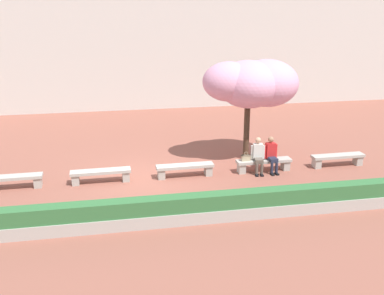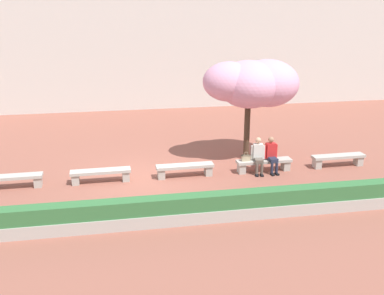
{
  "view_description": "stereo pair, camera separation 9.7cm",
  "coord_description": "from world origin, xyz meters",
  "px_view_note": "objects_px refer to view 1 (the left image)",
  "views": [
    {
      "loc": [
        -1.07,
        -14.53,
        5.81
      ],
      "look_at": [
        1.74,
        0.2,
        1.0
      ],
      "focal_mm": 42.0,
      "sensor_mm": 36.0,
      "label": 1
    },
    {
      "loc": [
        -0.97,
        -14.55,
        5.81
      ],
      "look_at": [
        1.74,
        0.2,
        1.0
      ],
      "focal_mm": 42.0,
      "sensor_mm": 36.0,
      "label": 2
    }
  ],
  "objects_px": {
    "person_seated_right": "(271,153)",
    "cherry_tree_main": "(252,83)",
    "stone_bench_near_west": "(11,180)",
    "person_seated_left": "(258,154)",
    "stone_bench_far_east": "(338,158)",
    "stone_bench_near_east": "(185,168)",
    "stone_bench_east_end": "(264,163)",
    "handbag": "(246,157)",
    "stone_bench_center": "(101,174)"
  },
  "relations": [
    {
      "from": "stone_bench_center",
      "to": "cherry_tree_main",
      "type": "relative_size",
      "value": 0.53
    },
    {
      "from": "stone_bench_center",
      "to": "stone_bench_far_east",
      "type": "bearing_deg",
      "value": 0.0
    },
    {
      "from": "stone_bench_center",
      "to": "person_seated_left",
      "type": "relative_size",
      "value": 1.57
    },
    {
      "from": "stone_bench_near_west",
      "to": "stone_bench_far_east",
      "type": "relative_size",
      "value": 1.0
    },
    {
      "from": "person_seated_right",
      "to": "handbag",
      "type": "xyz_separation_m",
      "value": [
        -0.94,
        0.06,
        -0.12
      ]
    },
    {
      "from": "stone_bench_near_west",
      "to": "person_seated_left",
      "type": "bearing_deg",
      "value": -0.36
    },
    {
      "from": "person_seated_right",
      "to": "cherry_tree_main",
      "type": "distance_m",
      "value": 2.75
    },
    {
      "from": "person_seated_right",
      "to": "stone_bench_far_east",
      "type": "bearing_deg",
      "value": 1.15
    },
    {
      "from": "stone_bench_near_west",
      "to": "handbag",
      "type": "xyz_separation_m",
      "value": [
        8.01,
        0.0,
        0.27
      ]
    },
    {
      "from": "person_seated_right",
      "to": "handbag",
      "type": "bearing_deg",
      "value": 176.56
    },
    {
      "from": "person_seated_left",
      "to": "cherry_tree_main",
      "type": "height_order",
      "value": "cherry_tree_main"
    },
    {
      "from": "person_seated_left",
      "to": "stone_bench_far_east",
      "type": "bearing_deg",
      "value": 0.96
    },
    {
      "from": "person_seated_left",
      "to": "person_seated_right",
      "type": "height_order",
      "value": "same"
    },
    {
      "from": "stone_bench_east_end",
      "to": "cherry_tree_main",
      "type": "bearing_deg",
      "value": 92.95
    },
    {
      "from": "stone_bench_near_west",
      "to": "stone_bench_east_end",
      "type": "distance_m",
      "value": 8.7
    },
    {
      "from": "stone_bench_near_east",
      "to": "person_seated_right",
      "type": "xyz_separation_m",
      "value": [
        3.15,
        -0.05,
        0.39
      ]
    },
    {
      "from": "stone_bench_center",
      "to": "stone_bench_near_east",
      "type": "height_order",
      "value": "same"
    },
    {
      "from": "stone_bench_far_east",
      "to": "person_seated_right",
      "type": "bearing_deg",
      "value": -178.85
    },
    {
      "from": "person_seated_left",
      "to": "person_seated_right",
      "type": "distance_m",
      "value": 0.5
    },
    {
      "from": "stone_bench_near_east",
      "to": "stone_bench_center",
      "type": "bearing_deg",
      "value": -180.0
    },
    {
      "from": "stone_bench_east_end",
      "to": "handbag",
      "type": "relative_size",
      "value": 5.98
    },
    {
      "from": "stone_bench_east_end",
      "to": "person_seated_left",
      "type": "distance_m",
      "value": 0.47
    },
    {
      "from": "stone_bench_east_end",
      "to": "cherry_tree_main",
      "type": "height_order",
      "value": "cherry_tree_main"
    },
    {
      "from": "person_seated_right",
      "to": "cherry_tree_main",
      "type": "relative_size",
      "value": 0.34
    },
    {
      "from": "person_seated_left",
      "to": "handbag",
      "type": "relative_size",
      "value": 3.81
    },
    {
      "from": "stone_bench_far_east",
      "to": "person_seated_right",
      "type": "distance_m",
      "value": 2.68
    },
    {
      "from": "stone_bench_near_west",
      "to": "cherry_tree_main",
      "type": "distance_m",
      "value": 9.15
    },
    {
      "from": "stone_bench_near_east",
      "to": "person_seated_left",
      "type": "distance_m",
      "value": 2.68
    },
    {
      "from": "stone_bench_far_east",
      "to": "person_seated_right",
      "type": "xyz_separation_m",
      "value": [
        -2.66,
        -0.05,
        0.39
      ]
    },
    {
      "from": "stone_bench_center",
      "to": "stone_bench_east_end",
      "type": "bearing_deg",
      "value": 0.0
    },
    {
      "from": "stone_bench_near_west",
      "to": "person_seated_left",
      "type": "xyz_separation_m",
      "value": [
        8.45,
        -0.05,
        0.39
      ]
    },
    {
      "from": "stone_bench_near_west",
      "to": "handbag",
      "type": "bearing_deg",
      "value": 0.02
    },
    {
      "from": "stone_bench_far_east",
      "to": "person_seated_left",
      "type": "xyz_separation_m",
      "value": [
        -3.15,
        -0.05,
        0.39
      ]
    },
    {
      "from": "stone_bench_far_east",
      "to": "person_seated_left",
      "type": "relative_size",
      "value": 1.57
    },
    {
      "from": "stone_bench_far_east",
      "to": "cherry_tree_main",
      "type": "bearing_deg",
      "value": 153.69
    },
    {
      "from": "stone_bench_near_east",
      "to": "handbag",
      "type": "height_order",
      "value": "handbag"
    },
    {
      "from": "stone_bench_center",
      "to": "person_seated_right",
      "type": "distance_m",
      "value": 6.06
    },
    {
      "from": "person_seated_right",
      "to": "stone_bench_east_end",
      "type": "bearing_deg",
      "value": 167.72
    },
    {
      "from": "person_seated_left",
      "to": "person_seated_right",
      "type": "relative_size",
      "value": 1.0
    },
    {
      "from": "stone_bench_center",
      "to": "person_seated_left",
      "type": "bearing_deg",
      "value": -0.55
    },
    {
      "from": "handbag",
      "to": "cherry_tree_main",
      "type": "bearing_deg",
      "value": 67.28
    },
    {
      "from": "cherry_tree_main",
      "to": "stone_bench_center",
      "type": "bearing_deg",
      "value": -165.59
    },
    {
      "from": "stone_bench_near_west",
      "to": "cherry_tree_main",
      "type": "height_order",
      "value": "cherry_tree_main"
    },
    {
      "from": "stone_bench_near_west",
      "to": "stone_bench_east_end",
      "type": "bearing_deg",
      "value": 0.0
    },
    {
      "from": "person_seated_left",
      "to": "cherry_tree_main",
      "type": "distance_m",
      "value": 2.74
    },
    {
      "from": "person_seated_right",
      "to": "cherry_tree_main",
      "type": "height_order",
      "value": "cherry_tree_main"
    },
    {
      "from": "stone_bench_near_east",
      "to": "cherry_tree_main",
      "type": "relative_size",
      "value": 0.53
    },
    {
      "from": "stone_bench_near_west",
      "to": "person_seated_right",
      "type": "xyz_separation_m",
      "value": [
        8.95,
        -0.05,
        0.39
      ]
    },
    {
      "from": "stone_bench_center",
      "to": "handbag",
      "type": "xyz_separation_m",
      "value": [
        5.11,
        0.0,
        0.27
      ]
    },
    {
      "from": "person_seated_right",
      "to": "cherry_tree_main",
      "type": "xyz_separation_m",
      "value": [
        -0.32,
        1.52,
        2.27
      ]
    }
  ]
}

